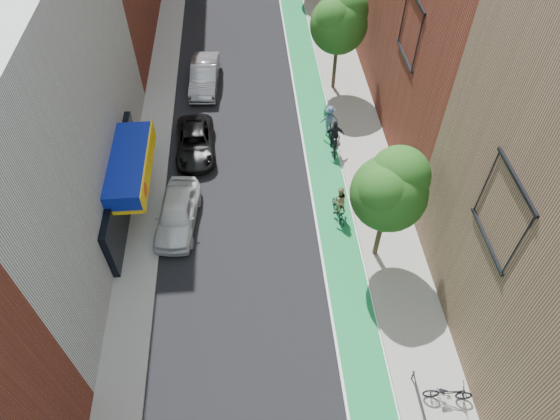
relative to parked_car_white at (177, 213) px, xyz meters
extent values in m
cube|color=#136F35|center=(8.11, 13.23, -0.80)|extent=(2.00, 68.00, 0.01)
cube|color=gray|center=(-1.89, 13.23, -0.74)|extent=(2.00, 68.00, 0.15)
cube|color=gray|center=(10.61, 13.23, -0.74)|extent=(3.00, 68.00, 0.15)
cube|color=silver|center=(-6.89, 1.23, 5.19)|extent=(8.00, 20.00, 12.00)
cylinder|color=#332619|center=(9.71, -2.77, 0.84)|extent=(0.24, 0.24, 3.30)
sphere|color=#1F4D14|center=(9.71, -2.77, 3.57)|extent=(3.36, 3.36, 3.36)
sphere|color=#1F4D14|center=(10.11, -2.47, 4.29)|extent=(2.64, 2.64, 2.64)
sphere|color=#1F4D14|center=(9.41, -3.07, 4.05)|extent=(2.40, 2.40, 2.40)
cylinder|color=#332619|center=(9.71, 11.23, 0.92)|extent=(0.24, 0.24, 3.47)
sphere|color=#1F4D14|center=(9.71, 11.23, 3.79)|extent=(3.53, 3.53, 3.53)
sphere|color=#1F4D14|center=(10.11, 11.53, 4.54)|extent=(2.77, 2.77, 2.77)
sphere|color=#1F4D14|center=(9.41, 10.93, 4.29)|extent=(2.52, 2.52, 2.52)
imported|color=silver|center=(0.00, 0.00, 0.00)|extent=(2.39, 4.93, 1.62)
imported|color=black|center=(0.68, 5.58, -0.15)|extent=(2.42, 4.88, 1.33)
imported|color=gray|center=(1.11, 12.21, 0.00)|extent=(2.01, 5.04, 1.63)
imported|color=black|center=(8.27, -0.18, -0.26)|extent=(0.83, 1.90, 1.11)
imported|color=#998959|center=(8.27, -0.08, 0.38)|extent=(0.91, 0.76, 1.67)
imported|color=black|center=(8.81, 4.84, -0.37)|extent=(0.72, 1.73, 0.89)
imported|color=black|center=(8.81, 4.94, 0.46)|extent=(1.11, 0.53, 1.84)
imported|color=black|center=(8.73, 6.46, -0.37)|extent=(0.58, 1.52, 0.89)
imported|color=#405A74|center=(8.73, 6.56, 0.37)|extent=(1.14, 0.73, 1.66)
imported|color=black|center=(11.04, -10.04, -0.16)|extent=(1.99, 0.93, 1.01)
camera|label=1|loc=(3.92, -17.04, 19.10)|focal=32.00mm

